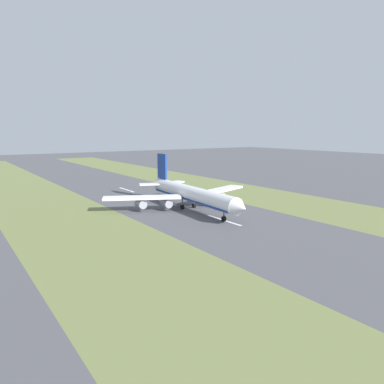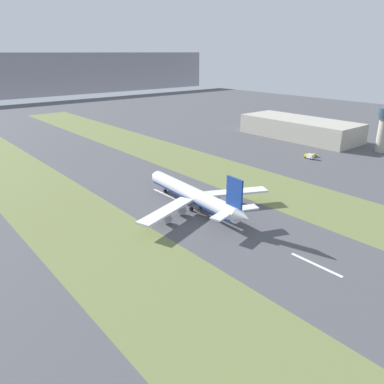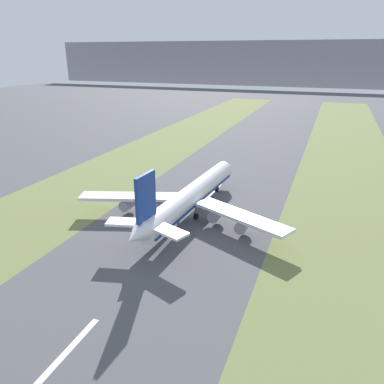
{
  "view_description": "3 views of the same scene",
  "coord_description": "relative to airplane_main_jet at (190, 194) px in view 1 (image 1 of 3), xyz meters",
  "views": [
    {
      "loc": [
        78.19,
        117.76,
        30.23
      ],
      "look_at": [
        -0.37,
        0.75,
        7.0
      ],
      "focal_mm": 35.0,
      "sensor_mm": 36.0,
      "label": 1
    },
    {
      "loc": [
        -94.43,
        -112.26,
        62.17
      ],
      "look_at": [
        -0.37,
        0.75,
        7.0
      ],
      "focal_mm": 35.0,
      "sensor_mm": 36.0,
      "label": 2
    },
    {
      "loc": [
        35.97,
        -96.42,
        45.84
      ],
      "look_at": [
        -0.37,
        0.75,
        7.0
      ],
      "focal_mm": 35.0,
      "sensor_mm": 36.0,
      "label": 3
    }
  ],
  "objects": [
    {
      "name": "grass_median_east",
      "position": [
        45.49,
        1.16,
        -6.02
      ],
      "size": [
        40.0,
        600.0,
        0.01
      ],
      "primitive_type": "cube",
      "color": "olive",
      "rests_on": "ground"
    },
    {
      "name": "centreline_dash_mid",
      "position": [
        0.49,
        -18.1,
        -6.01
      ],
      "size": [
        1.2,
        18.0,
        0.01
      ],
      "primitive_type": "cube",
      "color": "silver",
      "rests_on": "ground"
    },
    {
      "name": "ground_plane",
      "position": [
        0.49,
        1.16,
        -6.02
      ],
      "size": [
        800.0,
        800.0,
        0.0
      ],
      "primitive_type": "plane",
      "color": "#4C4C51"
    },
    {
      "name": "airplane_main_jet",
      "position": [
        0.0,
        0.0,
        0.0
      ],
      "size": [
        64.0,
        67.21,
        20.2
      ],
      "color": "white",
      "rests_on": "ground"
    },
    {
      "name": "grass_median_west",
      "position": [
        -44.51,
        1.16,
        -6.02
      ],
      "size": [
        40.0,
        600.0,
        0.01
      ],
      "primitive_type": "cube",
      "color": "olive",
      "rests_on": "ground"
    },
    {
      "name": "centreline_dash_near",
      "position": [
        0.49,
        -58.1,
        -6.01
      ],
      "size": [
        1.2,
        18.0,
        0.01
      ],
      "primitive_type": "cube",
      "color": "silver",
      "rests_on": "ground"
    },
    {
      "name": "centreline_dash_far",
      "position": [
        0.49,
        21.9,
        -6.01
      ],
      "size": [
        1.2,
        18.0,
        0.01
      ],
      "primitive_type": "cube",
      "color": "silver",
      "rests_on": "ground"
    }
  ]
}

